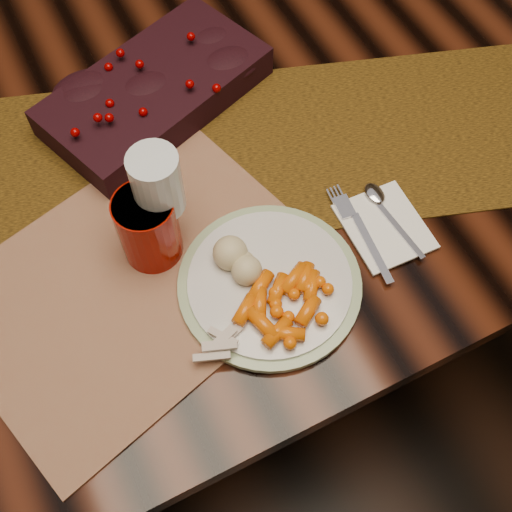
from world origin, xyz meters
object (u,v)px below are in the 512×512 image
turkey_shreds (217,341)px  red_cup (148,228)px  baby_carrots (284,306)px  dinner_plate (270,283)px  centerpiece (154,87)px  napkin (384,226)px  placemat_main (135,280)px  wine_glass (161,202)px  mashed_potatoes (243,260)px  dining_table (206,248)px

turkey_shreds → red_cup: bearing=95.8°
baby_carrots → turkey_shreds: baby_carrots is taller
dinner_plate → red_cup: 0.18m
centerpiece → napkin: size_ratio=2.82×
baby_carrots → red_cup: red_cup is taller
centerpiece → placemat_main: size_ratio=0.75×
centerpiece → wine_glass: wine_glass is taller
placemat_main → turkey_shreds: 0.16m
mashed_potatoes → red_cup: red_cup is taller
centerpiece → mashed_potatoes: centerpiece is taller
centerpiece → dinner_plate: centerpiece is taller
mashed_potatoes → napkin: 0.22m
dinner_plate → napkin: 0.19m
turkey_shreds → napkin: bearing=11.5°
dining_table → red_cup: size_ratio=15.68×
dining_table → turkey_shreds: 0.55m
turkey_shreds → dinner_plate: bearing=26.4°
placemat_main → red_cup: 0.08m
placemat_main → napkin: 0.37m
centerpiece → dinner_plate: 0.38m
dinner_plate → wine_glass: bearing=124.5°
wine_glass → dining_table: bearing=57.6°
mashed_potatoes → placemat_main: bearing=157.0°
wine_glass → red_cup: bearing=-160.4°
red_cup → mashed_potatoes: bearing=-44.0°
placemat_main → dining_table: bearing=33.9°
turkey_shreds → napkin: (0.30, 0.06, -0.02)m
red_cup → dinner_plate: bearing=-46.3°
dining_table → wine_glass: (-0.11, -0.17, 0.47)m
turkey_shreds → wine_glass: size_ratio=0.37×
baby_carrots → wine_glass: (-0.09, 0.18, 0.06)m
wine_glass → dinner_plate: bearing=-55.5°
placemat_main → mashed_potatoes: (0.14, -0.06, 0.04)m
placemat_main → baby_carrots: (0.16, -0.14, 0.03)m
dining_table → centerpiece: size_ratio=5.00×
placemat_main → wine_glass: 0.12m
centerpiece → dinner_plate: bearing=-88.3°
placemat_main → mashed_potatoes: bearing=-39.0°
dining_table → placemat_main: 0.47m
baby_carrots → turkey_shreds: bearing=-177.8°
placemat_main → wine_glass: wine_glass is taller
dining_table → mashed_potatoes: (-0.04, -0.27, 0.42)m
mashed_potatoes → wine_glass: (-0.07, 0.10, 0.05)m
red_cup → wine_glass: wine_glass is taller
dining_table → red_cup: bearing=-127.0°
napkin → wine_glass: size_ratio=0.69×
placemat_main → napkin: (0.36, -0.08, 0.00)m
centerpiece → napkin: bearing=-61.2°
dinner_plate → red_cup: (-0.12, 0.13, 0.05)m
napkin → red_cup: bearing=161.6°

